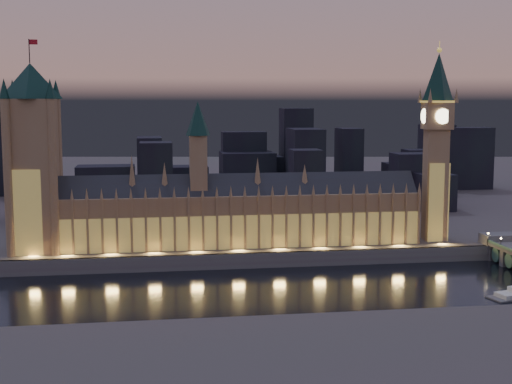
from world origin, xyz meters
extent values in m
plane|color=black|center=(0.00, 0.00, 0.00)|extent=(2000.00, 2000.00, 0.00)
cube|color=#424C42|center=(0.00, 520.00, 4.00)|extent=(2000.00, 960.00, 8.00)
cube|color=#574E51|center=(0.00, 41.00, 4.00)|extent=(2000.00, 2.50, 8.00)
cube|color=#966F4B|center=(-5.10, 62.00, 22.00)|extent=(200.04, 20.44, 28.00)
cube|color=#A88F44|center=(-5.10, 51.75, 17.00)|extent=(200.00, 0.50, 18.00)
cube|color=#25262A|center=(-5.10, 62.00, 39.00)|extent=(200.04, 16.70, 16.26)
cube|color=#966F4B|center=(-25.10, 62.00, 52.00)|extent=(9.00, 9.00, 32.00)
cone|color=#11322B|center=(-25.10, 62.00, 77.00)|extent=(13.00, 13.00, 18.00)
cube|color=#966F4B|center=(-105.10, 51.40, 22.00)|extent=(1.20, 1.20, 28.00)
cone|color=#966F4B|center=(-105.10, 52.00, 39.00)|extent=(2.00, 2.00, 6.00)
cube|color=#966F4B|center=(-97.69, 51.40, 22.00)|extent=(1.20, 1.20, 28.00)
cone|color=#966F4B|center=(-97.69, 52.00, 39.00)|extent=(2.00, 2.00, 6.00)
cube|color=#966F4B|center=(-90.29, 51.40, 22.00)|extent=(1.20, 1.20, 28.00)
cone|color=#966F4B|center=(-90.29, 52.00, 39.00)|extent=(2.00, 2.00, 6.00)
cube|color=#966F4B|center=(-82.88, 51.40, 22.00)|extent=(1.20, 1.20, 28.00)
cone|color=#966F4B|center=(-82.88, 52.00, 39.00)|extent=(2.00, 2.00, 6.00)
cube|color=#966F4B|center=(-75.47, 51.40, 22.00)|extent=(1.20, 1.20, 28.00)
cone|color=#966F4B|center=(-75.47, 52.00, 39.00)|extent=(2.00, 2.00, 6.00)
cube|color=#966F4B|center=(-68.06, 51.40, 22.00)|extent=(1.20, 1.20, 28.00)
cone|color=#966F4B|center=(-68.06, 52.00, 39.00)|extent=(2.00, 2.00, 6.00)
cube|color=#966F4B|center=(-60.66, 51.40, 22.00)|extent=(1.20, 1.20, 28.00)
cone|color=#966F4B|center=(-60.66, 52.00, 39.00)|extent=(2.00, 2.00, 6.00)
cube|color=#966F4B|center=(-53.25, 51.40, 22.00)|extent=(1.20, 1.20, 28.00)
cone|color=#966F4B|center=(-53.25, 52.00, 39.00)|extent=(2.00, 2.00, 6.00)
cube|color=#966F4B|center=(-45.84, 51.40, 22.00)|extent=(1.20, 1.20, 28.00)
cone|color=#966F4B|center=(-45.84, 52.00, 39.00)|extent=(2.00, 2.00, 6.00)
cube|color=#966F4B|center=(-38.43, 51.40, 22.00)|extent=(1.20, 1.20, 28.00)
cone|color=#966F4B|center=(-38.43, 52.00, 39.00)|extent=(2.00, 2.00, 6.00)
cube|color=#966F4B|center=(-31.03, 51.40, 22.00)|extent=(1.20, 1.20, 28.00)
cone|color=#966F4B|center=(-31.03, 52.00, 39.00)|extent=(2.00, 2.00, 6.00)
cube|color=#966F4B|center=(-23.62, 51.40, 22.00)|extent=(1.20, 1.20, 28.00)
cone|color=#966F4B|center=(-23.62, 52.00, 39.00)|extent=(2.00, 2.00, 6.00)
cube|color=#966F4B|center=(-16.21, 51.40, 22.00)|extent=(1.20, 1.20, 28.00)
cone|color=#966F4B|center=(-16.21, 52.00, 39.00)|extent=(2.00, 2.00, 6.00)
cube|color=#966F4B|center=(-8.81, 51.40, 22.00)|extent=(1.20, 1.20, 28.00)
cone|color=#966F4B|center=(-8.81, 52.00, 39.00)|extent=(2.00, 2.00, 6.00)
cube|color=#966F4B|center=(-1.40, 51.40, 22.00)|extent=(1.20, 1.20, 28.00)
cone|color=#966F4B|center=(-1.40, 52.00, 39.00)|extent=(2.00, 2.00, 6.00)
cube|color=#966F4B|center=(6.01, 51.40, 22.00)|extent=(1.20, 1.20, 28.00)
cone|color=#966F4B|center=(6.01, 52.00, 39.00)|extent=(2.00, 2.00, 6.00)
cube|color=#966F4B|center=(13.42, 51.40, 22.00)|extent=(1.20, 1.20, 28.00)
cone|color=#966F4B|center=(13.42, 52.00, 39.00)|extent=(2.00, 2.00, 6.00)
cube|color=#966F4B|center=(20.82, 51.40, 22.00)|extent=(1.20, 1.20, 28.00)
cone|color=#966F4B|center=(20.82, 52.00, 39.00)|extent=(2.00, 2.00, 6.00)
cube|color=#966F4B|center=(28.23, 51.40, 22.00)|extent=(1.20, 1.20, 28.00)
cone|color=#966F4B|center=(28.23, 52.00, 39.00)|extent=(2.00, 2.00, 6.00)
cube|color=#966F4B|center=(35.64, 51.40, 22.00)|extent=(1.20, 1.20, 28.00)
cone|color=#966F4B|center=(35.64, 52.00, 39.00)|extent=(2.00, 2.00, 6.00)
cube|color=#966F4B|center=(43.05, 51.40, 22.00)|extent=(1.20, 1.20, 28.00)
cone|color=#966F4B|center=(43.05, 52.00, 39.00)|extent=(2.00, 2.00, 6.00)
cube|color=#966F4B|center=(50.45, 51.40, 22.00)|extent=(1.20, 1.20, 28.00)
cone|color=#966F4B|center=(50.45, 52.00, 39.00)|extent=(2.00, 2.00, 6.00)
cube|color=#966F4B|center=(57.86, 51.40, 22.00)|extent=(1.20, 1.20, 28.00)
cone|color=#966F4B|center=(57.86, 52.00, 39.00)|extent=(2.00, 2.00, 6.00)
cube|color=#966F4B|center=(65.27, 51.40, 22.00)|extent=(1.20, 1.20, 28.00)
cone|color=#966F4B|center=(65.27, 52.00, 39.00)|extent=(2.00, 2.00, 6.00)
cube|color=#966F4B|center=(72.68, 51.40, 22.00)|extent=(1.20, 1.20, 28.00)
cone|color=#966F4B|center=(72.68, 52.00, 39.00)|extent=(2.00, 2.00, 6.00)
cube|color=#966F4B|center=(80.08, 51.40, 22.00)|extent=(1.20, 1.20, 28.00)
cone|color=#966F4B|center=(80.08, 52.00, 39.00)|extent=(2.00, 2.00, 6.00)
cube|color=#966F4B|center=(87.49, 51.40, 22.00)|extent=(1.20, 1.20, 28.00)
cone|color=#966F4B|center=(87.49, 52.00, 39.00)|extent=(2.00, 2.00, 6.00)
cube|color=#966F4B|center=(94.90, 51.40, 22.00)|extent=(1.20, 1.20, 28.00)
cone|color=#966F4B|center=(94.90, 52.00, 39.00)|extent=(2.00, 2.00, 6.00)
cone|color=#966F4B|center=(-60.10, 62.00, 49.00)|extent=(4.40, 4.40, 18.00)
cone|color=#966F4B|center=(-43.10, 62.00, 47.00)|extent=(4.40, 4.40, 14.00)
cone|color=#966F4B|center=(6.90, 62.00, 48.00)|extent=(4.40, 4.40, 16.00)
cone|color=#966F4B|center=(32.90, 62.00, 46.00)|extent=(4.40, 4.40, 12.00)
cube|color=#966F4B|center=(-110.00, 62.00, 47.62)|extent=(23.78, 23.78, 79.24)
cube|color=#A88F44|center=(-110.00, 50.80, 30.00)|extent=(22.00, 0.50, 44.00)
cone|color=#11322B|center=(-110.00, 62.00, 96.24)|extent=(31.68, 31.68, 18.00)
cylinder|color=black|center=(-110.00, 62.00, 111.24)|extent=(0.50, 0.50, 12.00)
cube|color=#B41420|center=(-107.80, 62.00, 115.74)|extent=(4.00, 0.15, 2.50)
cylinder|color=#966F4B|center=(-121.00, 51.00, 47.62)|extent=(4.40, 4.40, 79.24)
cone|color=#11322B|center=(-121.00, 51.00, 92.24)|extent=(5.20, 5.20, 10.00)
cylinder|color=#966F4B|center=(-121.00, 73.00, 47.62)|extent=(4.40, 4.40, 79.24)
cone|color=#11322B|center=(-121.00, 73.00, 92.24)|extent=(5.20, 5.20, 10.00)
cylinder|color=#966F4B|center=(-99.00, 51.00, 47.62)|extent=(4.40, 4.40, 79.24)
cone|color=#11322B|center=(-99.00, 51.00, 92.24)|extent=(5.20, 5.20, 10.00)
cylinder|color=#966F4B|center=(-99.00, 73.00, 47.62)|extent=(4.40, 4.40, 79.24)
cone|color=#11322B|center=(-99.00, 73.00, 92.24)|extent=(5.20, 5.20, 10.00)
cube|color=#966F4B|center=(108.00, 62.00, 39.25)|extent=(13.58, 13.58, 62.50)
cube|color=#A88F44|center=(108.00, 55.80, 30.00)|extent=(12.00, 0.50, 44.00)
cube|color=#966F4B|center=(108.00, 62.00, 77.82)|extent=(15.00, 15.00, 14.64)
cube|color=#F2C64C|center=(108.00, 62.00, 85.74)|extent=(15.75, 15.75, 1.20)
cone|color=#11322B|center=(108.00, 62.00, 99.34)|extent=(18.00, 18.00, 26.00)
sphere|color=#F2C64C|center=(108.00, 62.00, 113.84)|extent=(2.80, 2.80, 2.80)
cylinder|color=#F2C64C|center=(108.00, 62.00, 116.34)|extent=(0.40, 0.40, 5.00)
cylinder|color=#FFF2BF|center=(108.00, 54.25, 77.82)|extent=(8.40, 0.50, 8.40)
cylinder|color=#FFF2BF|center=(108.00, 69.75, 77.82)|extent=(8.40, 0.50, 8.40)
cylinder|color=#FFF2BF|center=(100.25, 62.00, 77.82)|extent=(0.50, 8.40, 8.40)
cylinder|color=#FFF2BF|center=(115.75, 62.00, 77.82)|extent=(0.50, 8.40, 8.40)
cone|color=#966F4B|center=(100.50, 54.50, 89.14)|extent=(2.60, 2.60, 8.00)
cone|color=#966F4B|center=(100.50, 69.50, 89.14)|extent=(2.60, 2.60, 8.00)
cone|color=#966F4B|center=(115.50, 54.50, 89.14)|extent=(2.60, 2.60, 8.00)
cone|color=#966F4B|center=(115.50, 69.50, 89.14)|extent=(2.60, 2.60, 8.00)
cube|color=#574E51|center=(139.36, 45.00, 8.75)|extent=(19.53, 12.00, 9.50)
cylinder|color=black|center=(130.00, 25.71, 12.70)|extent=(0.30, 0.30, 4.40)
sphere|color=#FFD88C|center=(130.00, 25.71, 15.00)|extent=(1.00, 1.00, 1.00)
cube|color=#574E51|center=(139.36, 40.00, 4.35)|extent=(17.57, 4.00, 9.50)
cylinder|color=black|center=(130.00, 40.00, 12.70)|extent=(0.30, 0.30, 4.40)
sphere|color=#FFD88C|center=(130.00, 40.00, 15.00)|extent=(1.00, 1.00, 1.00)
cylinder|color=#335A45|center=(139.36, 32.86, 4.70)|extent=(17.18, 8.00, 8.00)
cube|color=black|center=(44.81, 130.59, 19.63)|extent=(19.03, 19.80, 23.25)
cube|color=black|center=(228.60, 284.12, 35.31)|extent=(42.59, 22.95, 54.62)
cube|color=black|center=(50.85, 142.01, 31.17)|extent=(19.65, 20.18, 46.33)
cube|color=black|center=(50.97, 287.29, 23.51)|extent=(19.44, 30.73, 31.02)
cube|color=black|center=(29.26, 293.60, 33.87)|extent=(37.76, 19.44, 51.73)
cube|color=black|center=(-51.23, 249.55, 32.91)|extent=(18.99, 34.57, 49.81)
cube|color=black|center=(-46.85, 157.00, 33.58)|extent=(21.11, 25.14, 51.17)
cube|color=black|center=(-80.49, 168.67, 25.47)|extent=(38.19, 23.57, 34.94)
cube|color=black|center=(178.04, 282.97, 19.55)|extent=(43.78, 39.06, 23.11)
cube|color=black|center=(-139.15, 315.96, 30.45)|extent=(19.72, 40.72, 44.90)
cube|color=black|center=(30.41, 279.78, 25.54)|extent=(44.53, 36.65, 35.07)
cube|color=black|center=(-21.97, 299.85, 19.00)|extent=(40.45, 27.15, 22.00)
cube|color=black|center=(-126.51, 158.07, 27.99)|extent=(24.19, 23.03, 39.98)
cube|color=black|center=(73.16, 245.55, 35.96)|extent=(24.63, 41.01, 55.92)
cube|color=black|center=(-144.04, 260.53, 26.93)|extent=(18.33, 34.81, 37.86)
cube|color=black|center=(24.65, 174.58, 17.58)|extent=(44.15, 42.43, 19.16)
cube|color=black|center=(143.36, 189.31, 27.72)|extent=(30.39, 22.61, 39.44)
cube|color=black|center=(176.42, 259.49, 26.58)|extent=(28.33, 19.81, 37.16)
cube|color=black|center=(151.07, 170.48, 21.14)|extent=(24.83, 31.49, 26.27)
cube|color=black|center=(125.43, 301.59, 34.94)|extent=(19.19, 29.53, 53.89)
cube|color=black|center=(-163.65, 300.00, 43.00)|extent=(26.00, 26.00, 70.00)
cube|color=black|center=(76.59, 300.00, 43.80)|extent=(26.00, 26.00, 71.61)
cube|color=black|center=(207.00, 300.00, 36.35)|extent=(26.00, 26.00, 56.70)
camera|label=1|loc=(-49.69, -316.97, 86.31)|focal=50.00mm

